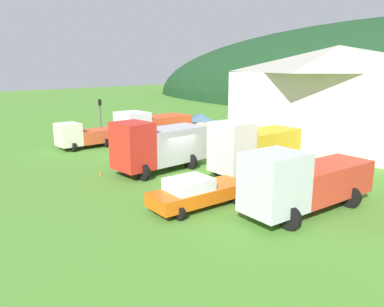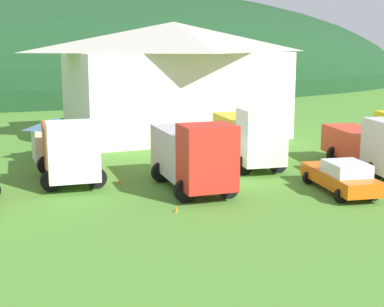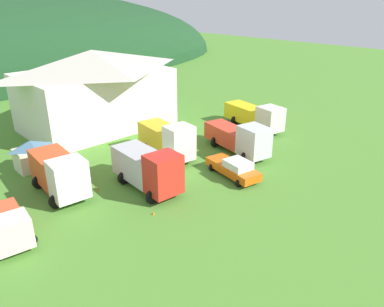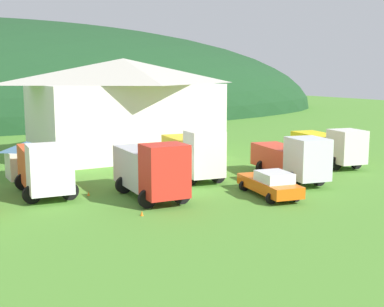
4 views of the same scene
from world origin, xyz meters
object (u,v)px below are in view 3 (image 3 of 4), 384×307
object	(u,v)px
heavy_rig_white	(59,172)
service_pickup_orange	(234,168)
traffic_cone_mid_row	(153,214)
crane_truck_red	(148,168)
light_truck_cream	(8,226)
play_shed_cream	(32,155)
flatbed_truck_yellow	(256,116)
traffic_cone_near_pickup	(98,190)
heavy_rig_striped	(167,139)
depot_building	(95,88)
tow_truck_silver	(240,138)

from	to	relation	value
heavy_rig_white	service_pickup_orange	distance (m)	14.28
traffic_cone_mid_row	crane_truck_red	bearing A→B (deg)	56.81
light_truck_cream	crane_truck_red	xyz separation A→B (m)	(10.69, -0.48, 0.70)
play_shed_cream	flatbed_truck_yellow	world-z (taller)	flatbed_truck_yellow
play_shed_cream	traffic_cone_near_pickup	xyz separation A→B (m)	(2.08, -7.58, -1.40)
service_pickup_orange	traffic_cone_mid_row	size ratio (longest dim) A/B	10.59
light_truck_cream	traffic_cone_mid_row	world-z (taller)	light_truck_cream
flatbed_truck_yellow	traffic_cone_near_pickup	xyz separation A→B (m)	(-21.21, -0.52, -1.64)
heavy_rig_striped	flatbed_truck_yellow	xyz separation A→B (m)	(12.81, -0.68, -0.25)
service_pickup_orange	traffic_cone_mid_row	world-z (taller)	service_pickup_orange
crane_truck_red	traffic_cone_near_pickup	bearing A→B (deg)	-125.96
heavy_rig_striped	heavy_rig_white	bearing A→B (deg)	-84.29
heavy_rig_striped	service_pickup_orange	bearing A→B (deg)	19.11
heavy_rig_striped	flatbed_truck_yellow	distance (m)	12.83
service_pickup_orange	light_truck_cream	bearing A→B (deg)	-92.54
light_truck_cream	heavy_rig_white	distance (m)	6.43
heavy_rig_white	crane_truck_red	size ratio (longest dim) A/B	0.97
light_truck_cream	crane_truck_red	distance (m)	10.72
traffic_cone_mid_row	heavy_rig_white	bearing A→B (deg)	113.83
heavy_rig_white	heavy_rig_striped	bearing A→B (deg)	93.19
crane_truck_red	depot_building	bearing A→B (deg)	166.20
crane_truck_red	heavy_rig_striped	xyz separation A→B (m)	(5.22, 3.82, 0.01)
crane_truck_red	heavy_rig_striped	bearing A→B (deg)	129.63
crane_truck_red	light_truck_cream	bearing A→B (deg)	-89.11
heavy_rig_striped	traffic_cone_mid_row	distance (m)	10.43
service_pickup_orange	traffic_cone_mid_row	xyz separation A→B (m)	(-8.83, -0.01, -0.83)
heavy_rig_striped	depot_building	bearing A→B (deg)	-172.21
crane_truck_red	traffic_cone_near_pickup	size ratio (longest dim) A/B	12.90
tow_truck_silver	service_pickup_orange	bearing A→B (deg)	-44.56
traffic_cone_mid_row	tow_truck_silver	bearing A→B (deg)	12.76
depot_building	traffic_cone_near_pickup	xyz separation A→B (m)	(-8.36, -14.06, -4.62)
heavy_rig_striped	tow_truck_silver	world-z (taller)	heavy_rig_striped
light_truck_cream	traffic_cone_mid_row	size ratio (longest dim) A/B	10.00
flatbed_truck_yellow	service_pickup_orange	xyz separation A→B (m)	(-11.37, -6.43, -0.81)
light_truck_cream	heavy_rig_white	bearing A→B (deg)	132.22
heavy_rig_striped	traffic_cone_mid_row	xyz separation A→B (m)	(-7.38, -7.12, -1.88)
depot_building	service_pickup_orange	xyz separation A→B (m)	(1.48, -19.97, -3.79)
heavy_rig_striped	tow_truck_silver	xyz separation A→B (m)	(5.76, -4.14, -0.22)
service_pickup_orange	play_shed_cream	bearing A→B (deg)	-128.78
traffic_cone_near_pickup	heavy_rig_striped	bearing A→B (deg)	8.16
depot_building	heavy_rig_striped	bearing A→B (deg)	-89.83
depot_building	light_truck_cream	size ratio (longest dim) A/B	3.22
heavy_rig_striped	traffic_cone_near_pickup	bearing A→B (deg)	-74.23
heavy_rig_white	heavy_rig_striped	xyz separation A→B (m)	(10.69, -0.36, 0.04)
heavy_rig_striped	flatbed_truck_yellow	bearing A→B (deg)	94.56
traffic_cone_near_pickup	play_shed_cream	bearing A→B (deg)	105.35
depot_building	heavy_rig_striped	size ratio (longest dim) A/B	2.46
service_pickup_orange	traffic_cone_near_pickup	bearing A→B (deg)	-111.24
light_truck_cream	service_pickup_orange	bearing A→B (deg)	84.70
play_shed_cream	flatbed_truck_yellow	xyz separation A→B (m)	(23.29, -7.06, 0.23)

